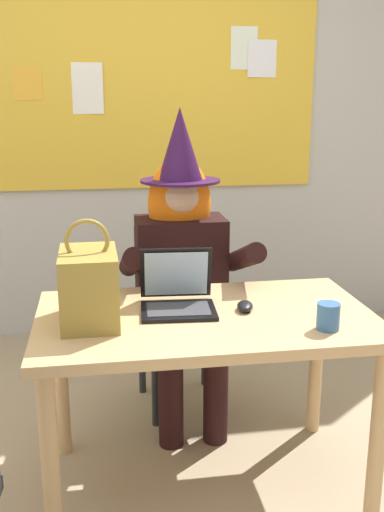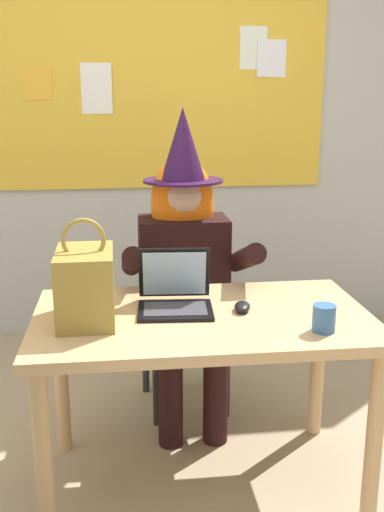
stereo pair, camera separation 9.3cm
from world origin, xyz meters
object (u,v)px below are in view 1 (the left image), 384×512
desk_main (206,338)px  handbag (89,286)px  person_costumed (182,256)px  chair_at_desk (177,306)px  coffee_mug (328,316)px  laptop (177,296)px  computer_mouse (245,306)px

desk_main → handbag: handbag is taller
handbag → desk_main: bearing=1.2°
desk_main → person_costumed: person_costumed is taller
desk_main → chair_at_desk: 0.74m
person_costumed → handbag: size_ratio=3.87×
coffee_mug → laptop: bearing=147.9°
computer_mouse → coffee_mug: coffee_mug is taller
computer_mouse → laptop: bearing=179.8°
chair_at_desk → laptop: 0.71m
person_costumed → coffee_mug: size_ratio=15.39×
person_costumed → laptop: bearing=-10.4°
chair_at_desk → computer_mouse: 0.77m
chair_at_desk → coffee_mug: chair_at_desk is taller
person_costumed → handbag: (-0.43, -0.62, 0.07)m
desk_main → laptop: 0.19m
desk_main → person_costumed: 0.63m
coffee_mug → handbag: bearing=165.4°
handbag → chair_at_desk: bearing=60.2°
desk_main → person_costumed: (0.01, 0.61, 0.16)m
chair_at_desk → laptop: (-0.09, -0.65, 0.28)m
coffee_mug → chair_at_desk: bearing=112.3°
person_costumed → computer_mouse: (0.15, -0.59, -0.05)m
computer_mouse → coffee_mug: (0.23, -0.23, 0.03)m
laptop → computer_mouse: bearing=-10.8°
person_costumed → coffee_mug: person_costumed is taller
chair_at_desk → handbag: handbag is taller
desk_main → handbag: bearing=-178.8°
desk_main → laptop: size_ratio=4.21×
laptop → computer_mouse: 0.26m
laptop → coffee_mug: bearing=-27.5°
chair_at_desk → person_costumed: 0.32m
laptop → computer_mouse: laptop is taller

